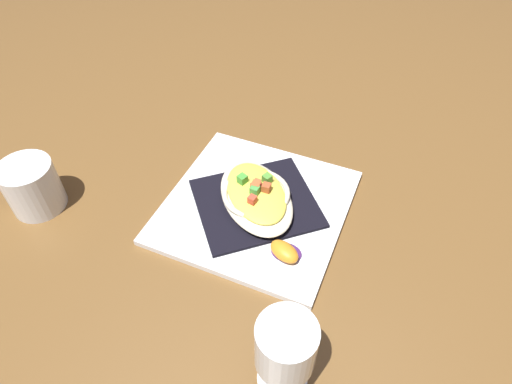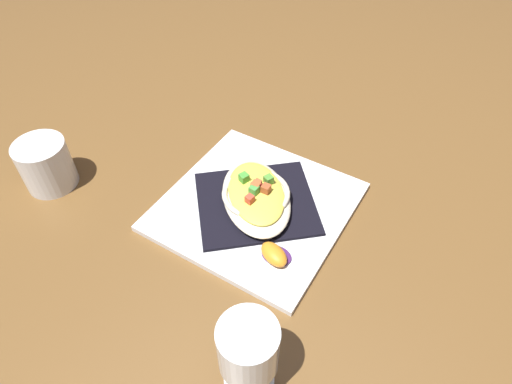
{
  "view_description": "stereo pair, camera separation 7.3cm",
  "coord_description": "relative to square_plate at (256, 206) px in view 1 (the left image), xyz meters",
  "views": [
    {
      "loc": [
        -0.49,
        -0.1,
        0.57
      ],
      "look_at": [
        0.0,
        0.0,
        0.04
      ],
      "focal_mm": 31.12,
      "sensor_mm": 36.0,
      "label": 1
    },
    {
      "loc": [
        -0.48,
        -0.17,
        0.57
      ],
      "look_at": [
        0.0,
        0.0,
        0.04
      ],
      "focal_mm": 31.12,
      "sensor_mm": 36.0,
      "label": 2
    }
  ],
  "objects": [
    {
      "name": "coffee_mug",
      "position": [
        -0.06,
        0.37,
        0.03
      ],
      "size": [
        0.09,
        0.12,
        0.09
      ],
      "color": "white",
      "rests_on": "ground_plane"
    },
    {
      "name": "orange_garnish",
      "position": [
        -0.1,
        -0.06,
        0.01
      ],
      "size": [
        0.05,
        0.06,
        0.02
      ],
      "color": "#4B2364",
      "rests_on": "square_plate"
    },
    {
      "name": "folded_napkin",
      "position": [
        0.0,
        0.0,
        0.01
      ],
      "size": [
        0.25,
        0.25,
        0.01
      ],
      "primitive_type": "cube",
      "rotation": [
        0.0,
        0.0,
        0.51
      ],
      "color": "black",
      "rests_on": "square_plate"
    },
    {
      "name": "stemmed_glass",
      "position": [
        -0.28,
        -0.09,
        0.08
      ],
      "size": [
        0.07,
        0.07,
        0.13
      ],
      "color": "white",
      "rests_on": "ground_plane"
    },
    {
      "name": "gratin_dish",
      "position": [
        0.0,
        0.0,
        0.03
      ],
      "size": [
        0.21,
        0.19,
        0.05
      ],
      "color": "beige",
      "rests_on": "folded_napkin"
    },
    {
      "name": "ground_plane",
      "position": [
        0.0,
        0.0,
        -0.01
      ],
      "size": [
        2.6,
        2.6,
        0.0
      ],
      "primitive_type": "plane",
      "color": "brown"
    },
    {
      "name": "square_plate",
      "position": [
        0.0,
        0.0,
        0.0
      ],
      "size": [
        0.35,
        0.35,
        0.01
      ],
      "primitive_type": "cube",
      "rotation": [
        0.0,
        0.0,
        -0.21
      ],
      "color": "white",
      "rests_on": "ground_plane"
    }
  ]
}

